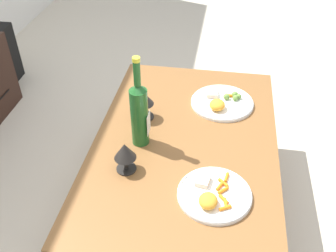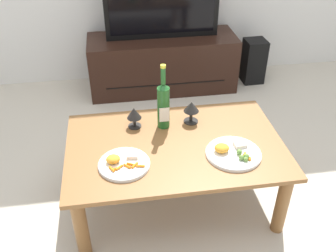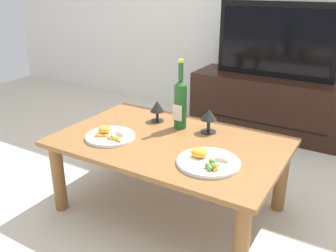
% 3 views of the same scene
% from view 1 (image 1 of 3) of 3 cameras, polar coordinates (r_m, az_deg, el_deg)
% --- Properties ---
extents(ground_plane, '(6.40, 6.40, 0.00)m').
position_cam_1_polar(ground_plane, '(1.88, 2.25, -11.89)').
color(ground_plane, beige).
extents(dining_table, '(1.18, 0.75, 0.42)m').
position_cam_1_polar(dining_table, '(1.63, 2.55, -3.91)').
color(dining_table, brown).
rests_on(dining_table, ground_plane).
extents(floor_speaker, '(0.19, 0.19, 0.40)m').
position_cam_1_polar(floor_speaker, '(2.93, -23.79, 9.79)').
color(floor_speaker, black).
rests_on(floor_speaker, ground_plane).
extents(wine_bottle, '(0.07, 0.07, 0.39)m').
position_cam_1_polar(wine_bottle, '(1.48, -4.32, 2.09)').
color(wine_bottle, '#1E5923').
rests_on(wine_bottle, dining_table).
extents(goblet_left, '(0.08, 0.08, 0.13)m').
position_cam_1_polar(goblet_left, '(1.41, -6.45, -3.97)').
color(goblet_left, black).
rests_on(goblet_left, dining_table).
extents(goblet_right, '(0.09, 0.09, 0.13)m').
position_cam_1_polar(goblet_right, '(1.65, -3.67, 3.89)').
color(goblet_right, black).
rests_on(goblet_right, dining_table).
extents(dinner_plate_left, '(0.26, 0.26, 0.05)m').
position_cam_1_polar(dinner_plate_left, '(1.36, 6.84, -10.10)').
color(dinner_plate_left, white).
rests_on(dinner_plate_left, dining_table).
extents(dinner_plate_right, '(0.29, 0.29, 0.05)m').
position_cam_1_polar(dinner_plate_right, '(1.79, 8.05, 3.56)').
color(dinner_plate_right, white).
rests_on(dinner_plate_right, dining_table).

